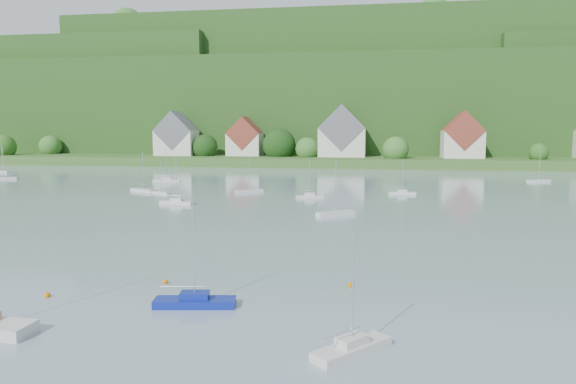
{
  "coord_description": "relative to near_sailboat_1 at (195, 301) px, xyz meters",
  "views": [
    {
      "loc": [
        14.91,
        2.84,
        12.84
      ],
      "look_at": [
        3.61,
        75.0,
        4.0
      ],
      "focal_mm": 32.94,
      "sensor_mm": 36.0,
      "label": 1
    }
  ],
  "objects": [
    {
      "name": "far_shore_strip",
      "position": [
        -2.51,
        161.67,
        1.07
      ],
      "size": [
        600.0,
        60.0,
        3.0
      ],
      "primitive_type": "cube",
      "color": "#335720",
      "rests_on": "ground"
    },
    {
      "name": "forested_ridge",
      "position": [
        -2.12,
        230.23,
        22.46
      ],
      "size": [
        620.0,
        181.22,
        69.89
      ],
      "color": "#1B3E13",
      "rests_on": "ground"
    },
    {
      "name": "village_building_0",
      "position": [
        -57.51,
        148.67,
        9.08
      ],
      "size": [
        14.0,
        10.4,
        16.0
      ],
      "color": "silver",
      "rests_on": "far_shore_strip"
    },
    {
      "name": "village_building_1",
      "position": [
        -32.51,
        150.67,
        8.32
      ],
      "size": [
        12.0,
        9.36,
        14.0
      ],
      "color": "silver",
      "rests_on": "far_shore_strip"
    },
    {
      "name": "village_building_2",
      "position": [
        2.49,
        149.67,
        9.84
      ],
      "size": [
        16.0,
        11.44,
        18.0
      ],
      "color": "silver",
      "rests_on": "far_shore_strip"
    },
    {
      "name": "village_building_3",
      "position": [
        42.49,
        147.67,
        9.0
      ],
      "size": [
        13.0,
        10.4,
        15.5
      ],
      "color": "silver",
      "rests_on": "far_shore_strip"
    },
    {
      "name": "near_sailboat_1",
      "position": [
        0.0,
        0.0,
        0.0
      ],
      "size": [
        6.05,
        2.54,
        7.92
      ],
      "rotation": [
        0.0,
        0.0,
        0.16
      ],
      "color": "navy",
      "rests_on": "ground"
    },
    {
      "name": "near_sailboat_3",
      "position": [
        11.53,
        -6.33,
        -0.02
      ],
      "size": [
        4.63,
        4.91,
        7.12
      ],
      "rotation": [
        0.0,
        0.0,
        0.84
      ],
      "color": "silver",
      "rests_on": "ground"
    },
    {
      "name": "mooring_buoy_0",
      "position": [
        -11.88,
        0.32,
        -0.43
      ],
      "size": [
        0.47,
        0.47,
        0.47
      ],
      "primitive_type": "sphere",
      "color": "#DA6F00",
      "rests_on": "ground"
    },
    {
      "name": "mooring_buoy_2",
      "position": [
        10.95,
        6.58,
        -0.43
      ],
      "size": [
        0.47,
        0.47,
        0.47
      ],
      "primitive_type": "sphere",
      "color": "#DA6F00",
      "rests_on": "ground"
    },
    {
      "name": "mooring_buoy_3",
      "position": [
        -4.31,
        5.1,
        -0.43
      ],
      "size": [
        0.46,
        0.46,
        0.46
      ],
      "primitive_type": "sphere",
      "color": "#DA6F00",
      "rests_on": "ground"
    },
    {
      "name": "far_sailboat_cluster",
      "position": [
        5.6,
        76.96,
        -0.06
      ],
      "size": [
        197.94,
        67.58,
        8.71
      ],
      "color": "silver",
      "rests_on": "ground"
    }
  ]
}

